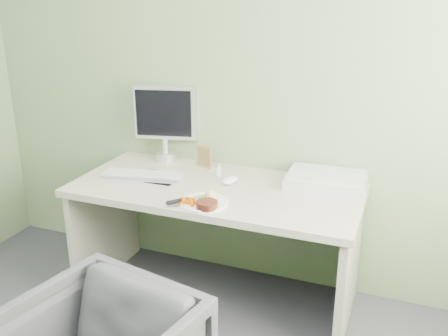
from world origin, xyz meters
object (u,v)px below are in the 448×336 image
at_px(desk, 216,216).
at_px(plate, 204,203).
at_px(scanner, 326,181).
at_px(monitor, 165,119).

bearing_deg(desk, plate, -82.40).
height_order(plate, scanner, scanner).
bearing_deg(desk, scanner, 20.67).
xyz_separation_m(plate, monitor, (-0.50, 0.56, 0.26)).
bearing_deg(desk, monitor, 146.33).
relative_size(desk, monitor, 3.37).
height_order(desk, monitor, monitor).
distance_m(plate, monitor, 0.80).
xyz_separation_m(desk, scanner, (0.57, 0.22, 0.22)).
relative_size(plate, scanner, 0.58).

